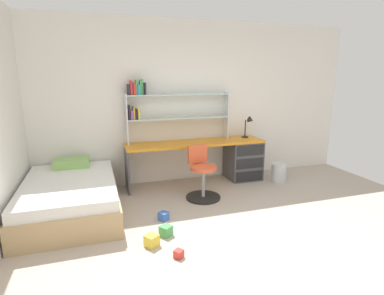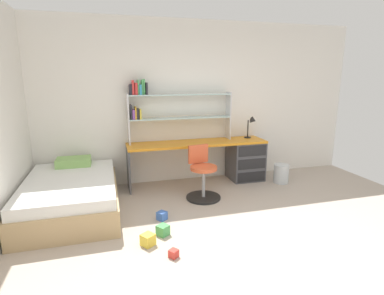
% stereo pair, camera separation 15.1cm
% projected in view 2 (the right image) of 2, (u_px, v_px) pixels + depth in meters
% --- Properties ---
extents(ground_plane, '(6.09, 6.21, 0.02)m').
position_uv_depth(ground_plane, '(258.00, 259.00, 3.11)').
color(ground_plane, '#B2A393').
extents(room_shell, '(6.09, 6.21, 2.71)m').
position_uv_depth(room_shell, '(115.00, 114.00, 3.68)').
color(room_shell, white).
rests_on(room_shell, ground_plane).
extents(desk, '(2.34, 0.54, 0.73)m').
position_uv_depth(desk, '(233.00, 157.00, 5.36)').
color(desk, orange).
rests_on(desk, ground_plane).
extents(bookshelf_hutch, '(1.73, 0.22, 1.03)m').
position_uv_depth(bookshelf_hutch, '(166.00, 106.00, 4.99)').
color(bookshelf_hutch, silver).
rests_on(bookshelf_hutch, desk).
extents(desk_lamp, '(0.20, 0.17, 0.38)m').
position_uv_depth(desk_lamp, '(252.00, 124.00, 5.39)').
color(desk_lamp, black).
rests_on(desk_lamp, desk).
extents(swivel_chair, '(0.52, 0.52, 0.79)m').
position_uv_depth(swivel_chair, '(203.00, 178.00, 4.58)').
color(swivel_chair, black).
rests_on(swivel_chair, ground_plane).
extents(bed_platform, '(1.21, 1.80, 0.59)m').
position_uv_depth(bed_platform, '(71.00, 195.00, 4.14)').
color(bed_platform, tan).
rests_on(bed_platform, ground_plane).
extents(waste_bin, '(0.26, 0.26, 0.32)m').
position_uv_depth(waste_bin, '(281.00, 174.00, 5.28)').
color(waste_bin, silver).
rests_on(waste_bin, ground_plane).
extents(toy_block_blue_0, '(0.15, 0.15, 0.11)m').
position_uv_depth(toy_block_blue_0, '(162.00, 216.00, 3.93)').
color(toy_block_blue_0, '#3860B7').
rests_on(toy_block_blue_0, ground_plane).
extents(toy_block_green_1, '(0.17, 0.17, 0.12)m').
position_uv_depth(toy_block_green_1, '(163.00, 230.00, 3.55)').
color(toy_block_green_1, '#479E51').
rests_on(toy_block_green_1, ground_plane).
extents(toy_block_yellow_2, '(0.18, 0.18, 0.13)m').
position_uv_depth(toy_block_yellow_2, '(148.00, 240.00, 3.34)').
color(toy_block_yellow_2, gold).
rests_on(toy_block_yellow_2, ground_plane).
extents(toy_block_red_3, '(0.12, 0.12, 0.08)m').
position_uv_depth(toy_block_red_3, '(174.00, 254.00, 3.12)').
color(toy_block_red_3, red).
rests_on(toy_block_red_3, ground_plane).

